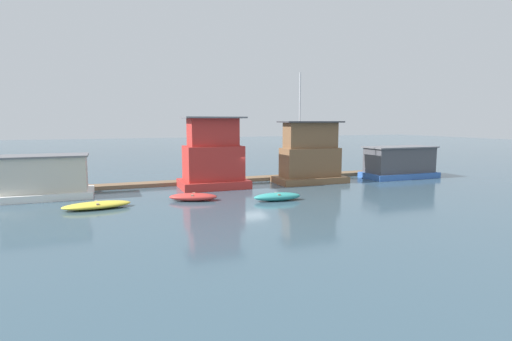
{
  "coord_description": "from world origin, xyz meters",
  "views": [
    {
      "loc": [
        -11.09,
        -30.18,
        5.26
      ],
      "look_at": [
        0.0,
        -1.0,
        1.4
      ],
      "focal_mm": 28.0,
      "sensor_mm": 36.0,
      "label": 1
    }
  ],
  "objects_px": {
    "houseboat_brown": "(310,156)",
    "houseboat_blue": "(399,163)",
    "dinghy_yellow": "(97,205)",
    "dinghy_red": "(193,197)",
    "houseboat_white": "(46,178)",
    "houseboat_red": "(213,157)",
    "dinghy_teal": "(277,197)"
  },
  "relations": [
    {
      "from": "houseboat_white",
      "to": "dinghy_red",
      "type": "relative_size",
      "value": 1.78
    },
    {
      "from": "houseboat_white",
      "to": "houseboat_red",
      "type": "bearing_deg",
      "value": 0.74
    },
    {
      "from": "dinghy_yellow",
      "to": "houseboat_white",
      "type": "bearing_deg",
      "value": 124.04
    },
    {
      "from": "houseboat_brown",
      "to": "dinghy_yellow",
      "type": "bearing_deg",
      "value": -164.71
    },
    {
      "from": "houseboat_brown",
      "to": "dinghy_yellow",
      "type": "distance_m",
      "value": 17.82
    },
    {
      "from": "houseboat_white",
      "to": "houseboat_brown",
      "type": "xyz_separation_m",
      "value": [
        20.37,
        -0.21,
        0.85
      ]
    },
    {
      "from": "houseboat_white",
      "to": "dinghy_teal",
      "type": "height_order",
      "value": "houseboat_white"
    },
    {
      "from": "houseboat_blue",
      "to": "dinghy_yellow",
      "type": "bearing_deg",
      "value": -170.6
    },
    {
      "from": "houseboat_blue",
      "to": "dinghy_teal",
      "type": "relative_size",
      "value": 2.09
    },
    {
      "from": "houseboat_white",
      "to": "houseboat_brown",
      "type": "bearing_deg",
      "value": -0.59
    },
    {
      "from": "dinghy_red",
      "to": "dinghy_teal",
      "type": "relative_size",
      "value": 1.02
    },
    {
      "from": "houseboat_blue",
      "to": "dinghy_yellow",
      "type": "height_order",
      "value": "houseboat_blue"
    },
    {
      "from": "houseboat_blue",
      "to": "dinghy_yellow",
      "type": "distance_m",
      "value": 26.74
    },
    {
      "from": "houseboat_white",
      "to": "dinghy_red",
      "type": "bearing_deg",
      "value": -26.02
    },
    {
      "from": "houseboat_blue",
      "to": "dinghy_yellow",
      "type": "relative_size",
      "value": 1.69
    },
    {
      "from": "houseboat_red",
      "to": "dinghy_red",
      "type": "bearing_deg",
      "value": -119.37
    },
    {
      "from": "dinghy_yellow",
      "to": "dinghy_red",
      "type": "bearing_deg",
      "value": 3.41
    },
    {
      "from": "houseboat_white",
      "to": "dinghy_teal",
      "type": "relative_size",
      "value": 1.83
    },
    {
      "from": "houseboat_red",
      "to": "dinghy_yellow",
      "type": "height_order",
      "value": "houseboat_red"
    },
    {
      "from": "houseboat_red",
      "to": "houseboat_blue",
      "type": "relative_size",
      "value": 0.81
    },
    {
      "from": "houseboat_red",
      "to": "dinghy_teal",
      "type": "height_order",
      "value": "houseboat_red"
    },
    {
      "from": "houseboat_brown",
      "to": "dinghy_red",
      "type": "bearing_deg",
      "value": -158.79
    },
    {
      "from": "dinghy_red",
      "to": "dinghy_teal",
      "type": "xyz_separation_m",
      "value": [
        5.25,
        -2.0,
        0.02
      ]
    },
    {
      "from": "dinghy_yellow",
      "to": "dinghy_red",
      "type": "distance_m",
      "value": 5.98
    },
    {
      "from": "houseboat_blue",
      "to": "houseboat_brown",
      "type": "bearing_deg",
      "value": 178.13
    },
    {
      "from": "houseboat_brown",
      "to": "houseboat_blue",
      "type": "height_order",
      "value": "houseboat_brown"
    },
    {
      "from": "houseboat_blue",
      "to": "houseboat_white",
      "type": "bearing_deg",
      "value": 179.01
    },
    {
      "from": "dinghy_teal",
      "to": "dinghy_red",
      "type": "bearing_deg",
      "value": 159.14
    },
    {
      "from": "houseboat_white",
      "to": "houseboat_blue",
      "type": "distance_m",
      "value": 29.66
    },
    {
      "from": "houseboat_brown",
      "to": "houseboat_blue",
      "type": "distance_m",
      "value": 9.33
    },
    {
      "from": "houseboat_white",
      "to": "dinghy_yellow",
      "type": "relative_size",
      "value": 1.48
    },
    {
      "from": "houseboat_white",
      "to": "houseboat_red",
      "type": "height_order",
      "value": "houseboat_red"
    }
  ]
}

